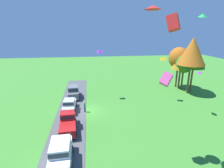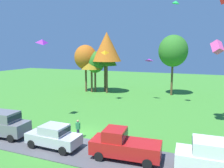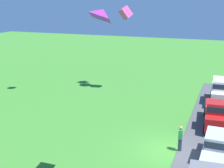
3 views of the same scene
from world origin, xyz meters
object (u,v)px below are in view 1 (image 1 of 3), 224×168
object	(u,v)px
car_suv_by_flagpole	(73,91)
tree_lone_near	(194,57)
kite_delta_high_left	(153,7)
kite_box_over_trees	(166,79)
tree_center_back	(179,58)
person_on_lawn	(85,107)
kite_diamond_trailing_tail	(162,59)
tree_far_left	(181,60)
tree_right_of_center	(184,64)
car_sedan_far_end	(69,105)
car_suv_near_entrance	(61,152)
kite_box_high_right	(173,23)
kite_diamond_topmost	(99,51)
kite_diamond_near_flag	(200,73)
car_pickup_mid_row	(68,122)
kite_delta_mid_center	(203,15)
tree_left_of_center	(192,51)

from	to	relation	value
car_suv_by_flagpole	tree_lone_near	size ratio (longest dim) A/B	0.50
kite_delta_high_left	kite_box_over_trees	bearing A→B (deg)	61.36
tree_center_back	kite_delta_high_left	xyz separation A→B (m)	(20.58, -13.93, 7.45)
person_on_lawn	kite_diamond_trailing_tail	size ratio (longest dim) A/B	1.91
person_on_lawn	tree_far_left	xyz separation A→B (m)	(-8.93, 20.08, 5.36)
tree_right_of_center	kite_box_over_trees	xyz separation A→B (m)	(19.55, -12.98, 2.51)
car_suv_by_flagpole	tree_right_of_center	distance (m)	23.14
car_sedan_far_end	tree_lone_near	xyz separation A→B (m)	(-6.10, 24.00, 6.12)
tree_far_left	tree_right_of_center	size ratio (longest dim) A/B	1.08
car_sedan_far_end	tree_far_left	xyz separation A→B (m)	(-8.12, 22.46, 5.19)
kite_box_over_trees	car_suv_near_entrance	bearing A→B (deg)	-91.79
kite_box_high_right	car_sedan_far_end	bearing A→B (deg)	-141.60
car_suv_near_entrance	kite_diamond_topmost	bearing A→B (deg)	163.79
tree_right_of_center	kite_diamond_near_flag	xyz separation A→B (m)	(10.96, -3.82, 0.79)
person_on_lawn	tree_right_of_center	world-z (taller)	tree_right_of_center
car_suv_by_flagpole	kite_box_over_trees	world-z (taller)	kite_box_over_trees
car_suv_by_flagpole	tree_center_back	xyz separation A→B (m)	(-3.73, 22.27, 5.18)
kite_diamond_trailing_tail	kite_delta_high_left	bearing A→B (deg)	-27.87
car_suv_by_flagpole	kite_box_high_right	distance (m)	23.40
tree_far_left	kite_delta_high_left	distance (m)	25.06
kite_box_over_trees	person_on_lawn	bearing A→B (deg)	-146.12
person_on_lawn	kite_diamond_near_flag	bearing A→B (deg)	81.22
tree_center_back	car_suv_near_entrance	bearing A→B (deg)	-46.48
kite_diamond_near_flag	kite_diamond_topmost	bearing A→B (deg)	-120.92
car_pickup_mid_row	kite_box_high_right	distance (m)	16.40
tree_right_of_center	car_suv_near_entrance	bearing A→B (deg)	-49.47
kite_diamond_trailing_tail	kite_diamond_near_flag	distance (m)	6.78
car_sedan_far_end	kite_diamond_near_flag	size ratio (longest dim) A/B	4.43
kite_delta_mid_center	kite_diamond_near_flag	size ratio (longest dim) A/B	0.92
person_on_lawn	car_suv_near_entrance	bearing A→B (deg)	-10.66
car_sedan_far_end	tree_far_left	distance (m)	24.44
kite_diamond_topmost	kite_delta_mid_center	bearing A→B (deg)	40.50
tree_right_of_center	kite_delta_mid_center	distance (m)	18.44
kite_delta_high_left	person_on_lawn	bearing A→B (deg)	-149.46
car_pickup_mid_row	tree_right_of_center	bearing A→B (deg)	120.61
car_suv_by_flagpole	tree_center_back	size ratio (longest dim) A/B	0.54
kite_diamond_trailing_tail	kite_diamond_topmost	bearing A→B (deg)	-103.25
tree_right_of_center	kite_diamond_topmost	distance (m)	18.16
kite_delta_mid_center	kite_box_over_trees	bearing A→B (deg)	-50.77
kite_box_high_right	kite_diamond_topmost	bearing A→B (deg)	-164.94
tree_center_back	tree_right_of_center	bearing A→B (deg)	12.33
person_on_lawn	kite_diamond_near_flag	world-z (taller)	kite_diamond_near_flag
car_sedan_far_end	kite_delta_high_left	size ratio (longest dim) A/B	3.29
car_sedan_far_end	kite_diamond_trailing_tail	bearing A→B (deg)	98.78
kite_diamond_near_flag	tree_right_of_center	bearing A→B (deg)	160.78
kite_delta_mid_center	kite_diamond_near_flag	xyz separation A→B (m)	(-3.92, 3.43, -7.34)
car_sedan_far_end	car_suv_near_entrance	xyz separation A→B (m)	(11.67, 0.33, 0.25)
kite_delta_high_left	kite_box_over_trees	size ratio (longest dim) A/B	1.27
tree_left_of_center	kite_box_high_right	distance (m)	22.28
person_on_lawn	kite_delta_high_left	xyz separation A→B (m)	(10.43, 6.15, 13.05)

